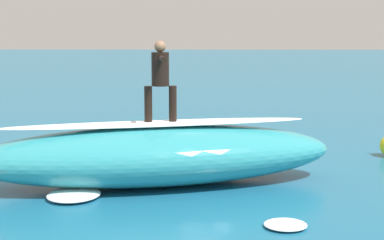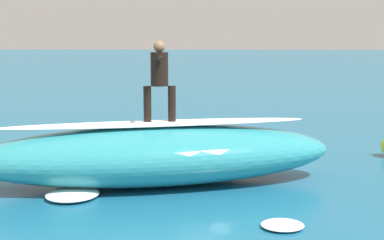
{
  "view_description": "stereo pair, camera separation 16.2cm",
  "coord_description": "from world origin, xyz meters",
  "px_view_note": "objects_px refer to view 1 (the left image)",
  "views": [
    {
      "loc": [
        -0.9,
        14.3,
        3.15
      ],
      "look_at": [
        -0.69,
        0.78,
        1.05
      ],
      "focal_mm": 59.1,
      "sensor_mm": 36.0,
      "label": 1
    },
    {
      "loc": [
        -1.06,
        14.3,
        3.15
      ],
      "look_at": [
        -0.69,
        0.78,
        1.05
      ],
      "focal_mm": 59.1,
      "sensor_mm": 36.0,
      "label": 2
    }
  ],
  "objects_px": {
    "surfboard_riding": "(161,124)",
    "surfer_paddling": "(212,144)",
    "surfer_riding": "(160,75)",
    "surfboard_paddling": "(217,152)"
  },
  "relations": [
    {
      "from": "surfer_riding",
      "to": "surfer_paddling",
      "type": "bearing_deg",
      "value": -117.51
    },
    {
      "from": "surfboard_riding",
      "to": "surfer_paddling",
      "type": "height_order",
      "value": "surfboard_riding"
    },
    {
      "from": "surfer_riding",
      "to": "surfer_paddling",
      "type": "height_order",
      "value": "surfer_riding"
    },
    {
      "from": "surfer_riding",
      "to": "surfboard_paddling",
      "type": "distance_m",
      "value": 3.81
    },
    {
      "from": "surfboard_riding",
      "to": "surfboard_paddling",
      "type": "distance_m",
      "value": 3.38
    },
    {
      "from": "surfboard_riding",
      "to": "surfer_riding",
      "type": "bearing_deg",
      "value": 84.45
    },
    {
      "from": "surfboard_paddling",
      "to": "surfer_paddling",
      "type": "bearing_deg",
      "value": -180.0
    },
    {
      "from": "surfboard_paddling",
      "to": "surfboard_riding",
      "type": "bearing_deg",
      "value": -88.34
    },
    {
      "from": "surfboard_riding",
      "to": "surfboard_paddling",
      "type": "xyz_separation_m",
      "value": [
        -1.17,
        -2.96,
        -1.16
      ]
    },
    {
      "from": "surfboard_riding",
      "to": "surfboard_paddling",
      "type": "bearing_deg",
      "value": -119.79
    }
  ]
}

